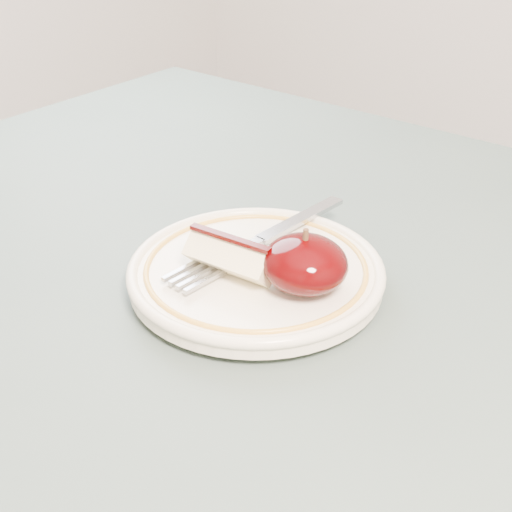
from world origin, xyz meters
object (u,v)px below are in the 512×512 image
Objects in this scene: plate at (256,272)px; fork at (259,241)px; apple_half at (305,264)px; table at (191,395)px.

fork is at bearing 124.27° from plate.
plate is at bearing -179.53° from apple_half.
apple_half reaches higher than plate.
fork is at bearing 83.91° from table.
plate reaches higher than table.
table is at bearing 178.21° from fork.
plate is 0.03m from fork.
apple_half is (0.04, 0.00, 0.02)m from plate.
plate is at bearing -141.43° from fork.
fork is (-0.06, 0.03, -0.01)m from apple_half.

